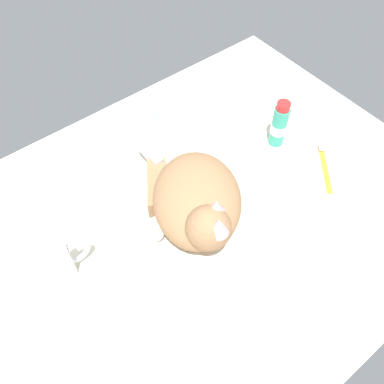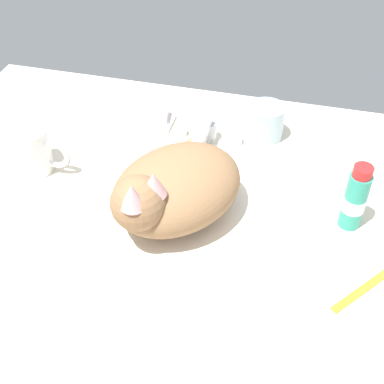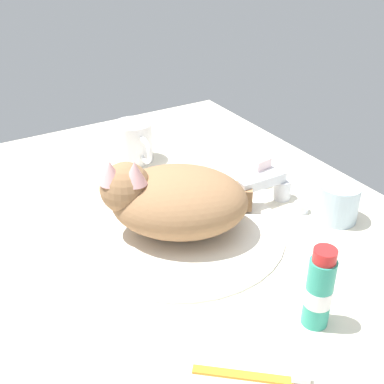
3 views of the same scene
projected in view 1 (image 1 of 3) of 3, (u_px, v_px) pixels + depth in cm
name	position (u px, v px, depth cm)	size (l,w,h in cm)	color
ground_plane	(197.00, 220.00, 91.22)	(110.00, 82.50, 3.00)	silver
sink_basin	(197.00, 215.00, 89.68)	(37.10, 37.10, 0.83)	white
faucet	(140.00, 149.00, 97.78)	(14.37, 11.73, 6.05)	silver
cat	(197.00, 203.00, 83.89)	(27.96, 31.18, 14.35)	#936B47
coffee_mug	(52.00, 267.00, 78.03)	(12.54, 8.35, 8.90)	white
rinse_cup	(164.00, 114.00, 103.72)	(7.44, 7.44, 7.05)	silver
soap_dish	(84.00, 170.00, 96.83)	(9.00, 6.40, 1.20)	white
soap_bar	(83.00, 165.00, 95.43)	(7.08, 4.10, 2.28)	silver
toothpaste_bottle	(279.00, 125.00, 98.24)	(3.76, 3.76, 12.47)	teal
toothbrush	(325.00, 165.00, 97.92)	(10.16, 11.85, 1.60)	orange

